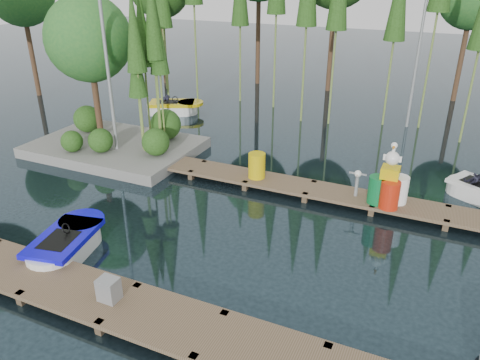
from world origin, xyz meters
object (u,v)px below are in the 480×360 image
at_px(boat_yellow_far, 173,108).
at_px(utility_cabinet, 109,289).
at_px(island, 105,68).
at_px(drum_cluster, 389,187).
at_px(yellow_barrel, 257,165).
at_px(boat_blue, 67,245).

relative_size(boat_yellow_far, utility_cabinet, 5.91).
distance_m(island, drum_cluster, 10.99).
relative_size(utility_cabinet, yellow_barrel, 0.61).
relative_size(island, boat_blue, 2.40).
bearing_deg(boat_blue, island, 107.73).
bearing_deg(yellow_barrel, drum_cluster, -2.05).
xyz_separation_m(island, utility_cabinet, (6.07, -7.79, -2.63)).
height_order(boat_blue, utility_cabinet, same).
bearing_deg(boat_blue, drum_cluster, 26.72).
xyz_separation_m(boat_yellow_far, yellow_barrel, (6.91, -5.89, 0.43)).
relative_size(yellow_barrel, drum_cluster, 0.44).
bearing_deg(drum_cluster, yellow_barrel, 177.95).
relative_size(boat_blue, yellow_barrel, 3.36).
distance_m(utility_cabinet, yellow_barrel, 7.01).
xyz_separation_m(boat_blue, utility_cabinet, (2.41, -1.28, 0.30)).
height_order(island, boat_yellow_far, island).
bearing_deg(yellow_barrel, boat_yellow_far, 139.54).
height_order(island, drum_cluster, island).
distance_m(yellow_barrel, drum_cluster, 4.22).
relative_size(island, drum_cluster, 3.55).
height_order(boat_blue, boat_yellow_far, boat_yellow_far).
height_order(boat_yellow_far, utility_cabinet, boat_yellow_far).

